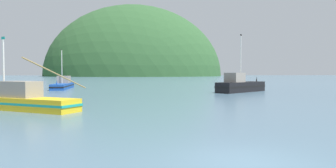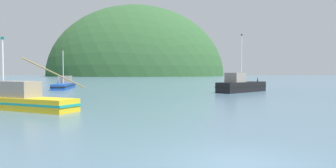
{
  "view_description": "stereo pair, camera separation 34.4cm",
  "coord_description": "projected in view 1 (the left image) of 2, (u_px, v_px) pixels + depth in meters",
  "views": [
    {
      "loc": [
        -2.97,
        -9.24,
        2.7
      ],
      "look_at": [
        -0.65,
        26.25,
        1.4
      ],
      "focal_mm": 33.63,
      "sensor_mm": 36.0,
      "label": 1
    },
    {
      "loc": [
        -2.63,
        -9.26,
        2.7
      ],
      "look_at": [
        -0.65,
        26.25,
        1.4
      ],
      "focal_mm": 33.63,
      "sensor_mm": 36.0,
      "label": 2
    }
  ],
  "objects": [
    {
      "name": "ground_plane",
      "position": [
        246.0,
        162.0,
        9.51
      ],
      "size": [
        600.0,
        600.0,
        0.0
      ],
      "primitive_type": "plane",
      "color": "slate"
    },
    {
      "name": "hill_mid_right",
      "position": [
        123.0,
        76.0,
        233.37
      ],
      "size": [
        83.11,
        66.49,
        46.64
      ],
      "primitive_type": "ellipsoid",
      "color": "#47703D",
      "rests_on": "ground"
    },
    {
      "name": "hill_far_center",
      "position": [
        134.0,
        76.0,
        244.63
      ],
      "size": [
        135.23,
        108.18,
        108.72
      ],
      "primitive_type": "ellipsoid",
      "color": "#2D562D",
      "rests_on": "ground"
    },
    {
      "name": "fishing_boat_black",
      "position": [
        240.0,
        85.0,
        43.54
      ],
      "size": [
        8.47,
        7.83,
        7.98
      ],
      "rotation": [
        0.0,
        0.0,
        0.72
      ],
      "color": "black",
      "rests_on": "ground"
    },
    {
      "name": "fishing_boat_blue",
      "position": [
        63.0,
        85.0,
        52.45
      ],
      "size": [
        3.23,
        11.79,
        6.54
      ],
      "rotation": [
        0.0,
        0.0,
        4.81
      ],
      "color": "#19479E",
      "rests_on": "ground"
    },
    {
      "name": "fishing_boat_yellow",
      "position": [
        13.0,
        100.0,
        23.09
      ],
      "size": [
        11.13,
        14.62,
        5.36
      ],
      "rotation": [
        0.0,
        0.0,
        2.64
      ],
      "color": "gold",
      "rests_on": "ground"
    }
  ]
}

